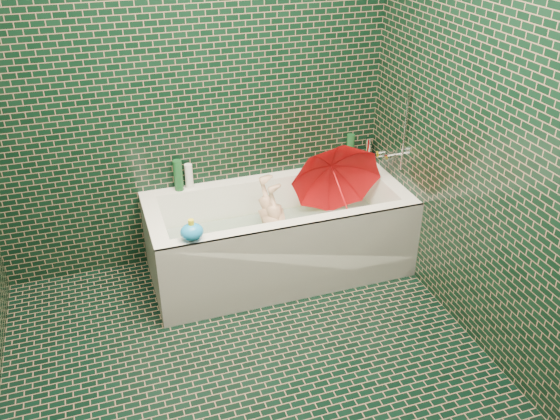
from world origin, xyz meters
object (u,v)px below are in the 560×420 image
object	(u,v)px
bathtub	(279,244)
umbrella	(340,190)
child	(278,234)
bath_toy	(192,232)
rubber_duck	(339,162)

from	to	relation	value
bathtub	umbrella	bearing A→B (deg)	-2.73
bathtub	child	size ratio (longest dim) A/B	2.16
child	bath_toy	world-z (taller)	bath_toy
rubber_duck	bath_toy	world-z (taller)	bath_toy
bathtub	child	distance (m)	0.10
bath_toy	child	bearing A→B (deg)	-0.13
child	umbrella	distance (m)	0.50
bathtub	child	bearing A→B (deg)	-120.79
child	rubber_duck	xyz separation A→B (m)	(0.57, 0.35, 0.28)
child	umbrella	size ratio (longest dim) A/B	1.35
child	rubber_duck	distance (m)	0.73
child	bath_toy	distance (m)	0.73
bathtub	rubber_duck	world-z (taller)	rubber_duck
child	umbrella	bearing A→B (deg)	90.42
rubber_duck	bathtub	bearing A→B (deg)	-150.92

